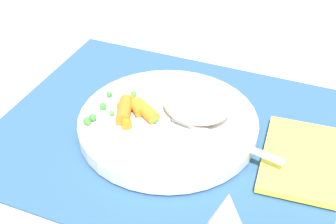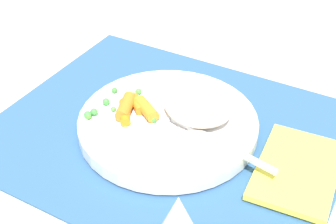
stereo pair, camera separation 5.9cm
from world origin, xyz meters
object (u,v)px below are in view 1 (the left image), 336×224
object	(u,v)px
rice_mound	(197,105)
napkin	(301,159)
carrot_portion	(132,111)
fork	(195,127)
plate	(168,124)

from	to	relation	value
rice_mound	napkin	xyz separation A→B (m)	(-0.14, 0.01, -0.03)
carrot_portion	fork	size ratio (longest dim) A/B	0.32
rice_mound	napkin	size ratio (longest dim) A/B	0.65
rice_mound	carrot_portion	world-z (taller)	rice_mound
plate	carrot_portion	bearing A→B (deg)	15.09
rice_mound	carrot_portion	size ratio (longest dim) A/B	1.41
rice_mound	fork	world-z (taller)	rice_mound
rice_mound	fork	size ratio (longest dim) A/B	0.45
plate	rice_mound	size ratio (longest dim) A/B	2.62
fork	napkin	world-z (taller)	fork
carrot_portion	fork	distance (m)	0.08
plate	rice_mound	bearing A→B (deg)	-147.95
napkin	rice_mound	bearing A→B (deg)	-5.99
napkin	fork	bearing A→B (deg)	5.60
napkin	plate	bearing A→B (deg)	1.81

